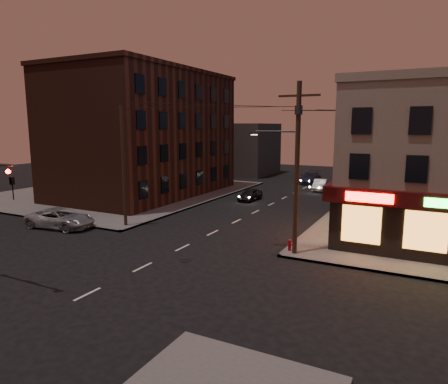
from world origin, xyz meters
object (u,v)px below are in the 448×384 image
Objects in this scene: sedan_near at (250,195)px; fire_hydrant at (290,244)px; suv_cross at (60,218)px; sedan_mid at (320,185)px; sedan_far at (310,178)px.

fire_hydrant is (9.07, -14.82, -0.08)m from sedan_near.
sedan_near is at bearing -32.74° from suv_cross.
sedan_mid is at bearing 99.65° from fire_hydrant.
sedan_far is (-2.75, 5.42, 0.07)m from sedan_mid.
sedan_mid reaches higher than sedan_near.
fire_hydrant is at bearing -76.04° from sedan_far.
sedan_far is (10.45, 32.19, 0.02)m from suv_cross.
fire_hydrant is at bearing -55.58° from sedan_near.
sedan_mid is 25.01m from fire_hydrant.
sedan_near reaches higher than fire_hydrant.
sedan_far reaches higher than sedan_mid.
fire_hydrant is (17.39, 2.12, -0.20)m from suv_cross.
sedan_near is 0.70× the size of sedan_far.
sedan_far reaches higher than suv_cross.
suv_cross is 1.02× the size of sedan_far.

